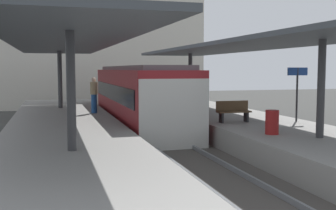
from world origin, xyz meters
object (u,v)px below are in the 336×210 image
at_px(platform_bench, 233,111).
at_px(platform_sign, 297,82).
at_px(commuter_train, 139,97).
at_px(passenger_near_bench, 94,95).
at_px(litter_bin, 272,122).

relative_size(platform_bench, platform_sign, 0.63).
relative_size(commuter_train, passenger_near_bench, 7.37).
xyz_separation_m(commuter_train, litter_bin, (2.70, -8.60, -0.33)).
bearing_deg(litter_bin, passenger_near_bench, 121.06).
bearing_deg(platform_sign, platform_bench, 170.51).
xyz_separation_m(platform_bench, passenger_near_bench, (-5.07, 5.03, 0.44)).
xyz_separation_m(platform_sign, litter_bin, (-2.73, -2.80, -1.22)).
distance_m(platform_bench, platform_sign, 2.92).
xyz_separation_m(platform_sign, passenger_near_bench, (-7.71, 5.47, -0.72)).
height_order(commuter_train, litter_bin, commuter_train).
distance_m(platform_bench, passenger_near_bench, 7.16).
height_order(platform_bench, passenger_near_bench, passenger_near_bench).
relative_size(commuter_train, platform_sign, 5.81).
height_order(platform_bench, platform_sign, platform_sign).
relative_size(platform_sign, litter_bin, 2.76).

